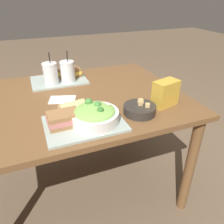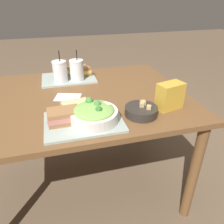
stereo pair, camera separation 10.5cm
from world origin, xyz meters
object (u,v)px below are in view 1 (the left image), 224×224
at_px(salad_bowl, 95,115).
at_px(drink_cup_dark, 51,74).
at_px(sandwich_far, 69,73).
at_px(soup_bowl, 140,109).
at_px(sandwich_near, 64,119).
at_px(chip_bag, 165,93).
at_px(napkin_folded, 62,100).
at_px(baguette_near, 73,108).
at_px(drink_cup_red, 68,72).

distance_m(salad_bowl, drink_cup_dark, 0.58).
height_order(salad_bowl, sandwich_far, salad_bowl).
relative_size(soup_bowl, drink_cup_dark, 0.80).
relative_size(sandwich_near, sandwich_far, 0.91).
relative_size(chip_bag, napkin_folded, 0.88).
xyz_separation_m(sandwich_near, drink_cup_dark, (0.02, 0.53, 0.03)).
bearing_deg(baguette_near, sandwich_far, -21.65).
distance_m(soup_bowl, sandwich_far, 0.67).
bearing_deg(salad_bowl, drink_cup_dark, 102.32).
xyz_separation_m(salad_bowl, baguette_near, (-0.08, 0.11, -0.01)).
bearing_deg(soup_bowl, sandwich_far, 110.21).
distance_m(salad_bowl, baguette_near, 0.13).
xyz_separation_m(sandwich_far, chip_bag, (0.40, -0.59, 0.03)).
xyz_separation_m(sandwich_near, drink_cup_red, (0.13, 0.53, 0.03)).
bearing_deg(baguette_near, soup_bowl, -117.82).
distance_m(drink_cup_dark, chip_bag, 0.74).
height_order(drink_cup_red, napkin_folded, drink_cup_red).
distance_m(soup_bowl, chip_bag, 0.18).
distance_m(sandwich_near, drink_cup_red, 0.55).
bearing_deg(soup_bowl, napkin_folded, 138.54).
xyz_separation_m(salad_bowl, napkin_folded, (-0.10, 0.32, -0.05)).
relative_size(sandwich_near, drink_cup_red, 0.74).
bearing_deg(sandwich_far, sandwich_near, -120.58).
relative_size(sandwich_near, napkin_folded, 0.88).
relative_size(soup_bowl, napkin_folded, 0.96).
bearing_deg(soup_bowl, drink_cup_dark, 123.88).
relative_size(salad_bowl, drink_cup_red, 1.09).
bearing_deg(sandwich_near, drink_cup_dark, 85.82).
distance_m(salad_bowl, napkin_folded, 0.34).
bearing_deg(salad_bowl, chip_bag, 6.96).
bearing_deg(chip_bag, drink_cup_dark, 121.47).
bearing_deg(salad_bowl, sandwich_near, 168.88).
xyz_separation_m(soup_bowl, drink_cup_dark, (-0.37, 0.55, 0.05)).
bearing_deg(drink_cup_dark, napkin_folded, -84.35).
bearing_deg(salad_bowl, drink_cup_red, 91.11).
bearing_deg(chip_bag, sandwich_near, 167.44).
relative_size(sandwich_far, chip_bag, 1.10).
bearing_deg(baguette_near, salad_bowl, -155.94).
relative_size(sandwich_far, napkin_folded, 0.98).
height_order(drink_cup_dark, chip_bag, drink_cup_dark).
bearing_deg(chip_bag, napkin_folded, 137.48).
relative_size(salad_bowl, chip_bag, 1.47).
xyz_separation_m(baguette_near, chip_bag, (0.49, -0.06, 0.02)).
height_order(drink_cup_dark, napkin_folded, drink_cup_dark).
bearing_deg(napkin_folded, chip_bag, -27.57).
distance_m(salad_bowl, drink_cup_red, 0.56).
relative_size(sandwich_near, chip_bag, 1.00).
bearing_deg(sandwich_near, baguette_near, 50.40).
bearing_deg(drink_cup_red, sandwich_near, -103.57).
height_order(sandwich_far, chip_bag, chip_bag).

